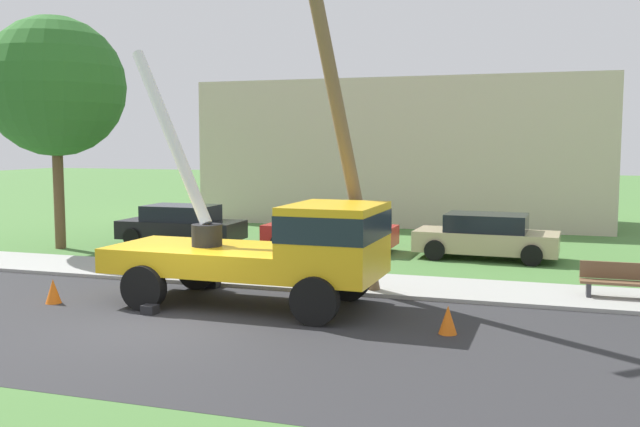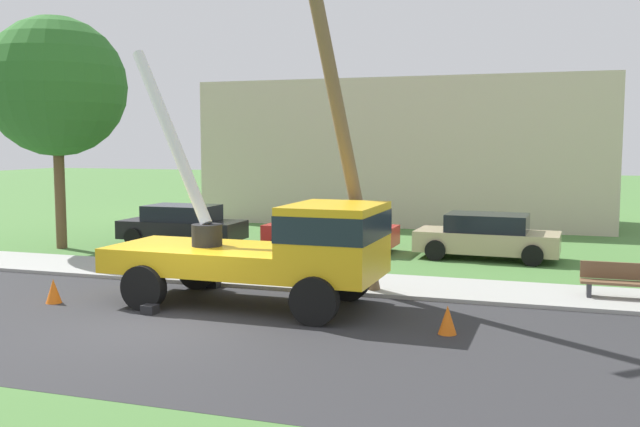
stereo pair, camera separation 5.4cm
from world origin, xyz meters
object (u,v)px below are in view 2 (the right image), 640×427
at_px(leaning_utility_pole, 337,105).
at_px(traffic_cone_behind, 54,291).
at_px(traffic_cone_ahead, 448,320).
at_px(parked_sedan_red, 331,230).
at_px(park_bench, 617,282).
at_px(parked_sedan_black, 182,225).
at_px(utility_truck, 279,245).
at_px(parked_sedan_tan, 487,236).
at_px(roadside_tree_far, 56,87).

bearing_deg(leaning_utility_pole, traffic_cone_behind, -158.69).
bearing_deg(traffic_cone_behind, traffic_cone_ahead, 0.98).
relative_size(parked_sedan_red, park_bench, 2.77).
height_order(parked_sedan_black, park_bench, parked_sedan_black).
relative_size(traffic_cone_ahead, parked_sedan_black, 0.13).
height_order(traffic_cone_ahead, parked_sedan_red, parked_sedan_red).
distance_m(utility_truck, traffic_cone_ahead, 4.17).
distance_m(parked_sedan_red, parked_sedan_tan, 5.18).
xyz_separation_m(traffic_cone_ahead, traffic_cone_behind, (-8.94, -0.15, 0.00)).
height_order(leaning_utility_pole, traffic_cone_behind, leaning_utility_pole).
bearing_deg(parked_sedan_tan, traffic_cone_ahead, -89.67).
height_order(leaning_utility_pole, parked_sedan_black, leaning_utility_pole).
bearing_deg(utility_truck, traffic_cone_ahead, -15.40).
relative_size(parked_sedan_black, parked_sedan_red, 0.99).
distance_m(traffic_cone_ahead, roadside_tree_far, 16.74).
bearing_deg(utility_truck, traffic_cone_behind, -166.47).
relative_size(traffic_cone_behind, parked_sedan_black, 0.13).
xyz_separation_m(traffic_cone_ahead, parked_sedan_red, (-5.23, 9.31, 0.43)).
bearing_deg(utility_truck, parked_sedan_black, 130.74).
xyz_separation_m(parked_sedan_black, parked_sedan_red, (5.49, 0.29, 0.00)).
relative_size(utility_truck, roadside_tree_far, 0.85).
xyz_separation_m(utility_truck, parked_sedan_tan, (3.82, 8.19, -0.70)).
bearing_deg(park_bench, parked_sedan_red, 148.28).
relative_size(parked_sedan_tan, park_bench, 2.80).
relative_size(utility_truck, traffic_cone_ahead, 12.07).
bearing_deg(leaning_utility_pole, parked_sedan_black, 138.98).
xyz_separation_m(parked_sedan_red, parked_sedan_tan, (5.18, -0.05, 0.00)).
height_order(traffic_cone_ahead, park_bench, park_bench).
bearing_deg(roadside_tree_far, parked_sedan_tan, 9.18).
bearing_deg(traffic_cone_behind, parked_sedan_red, 68.62).
height_order(utility_truck, parked_sedan_red, utility_truck).
bearing_deg(leaning_utility_pole, utility_truck, -130.73).
bearing_deg(utility_truck, leaning_utility_pole, 49.27).
distance_m(leaning_utility_pole, parked_sedan_black, 11.06).
relative_size(traffic_cone_ahead, parked_sedan_red, 0.13).
xyz_separation_m(parked_sedan_red, park_bench, (8.56, -5.29, -0.25)).
height_order(traffic_cone_behind, parked_sedan_red, parked_sedan_red).
distance_m(traffic_cone_ahead, parked_sedan_black, 14.02).
height_order(parked_sedan_black, roadside_tree_far, roadside_tree_far).
bearing_deg(parked_sedan_black, parked_sedan_tan, 1.25).
xyz_separation_m(leaning_utility_pole, parked_sedan_red, (-2.35, 7.10, -3.80)).
bearing_deg(traffic_cone_ahead, traffic_cone_behind, -179.02).
bearing_deg(parked_sedan_tan, utility_truck, -114.98).
distance_m(utility_truck, leaning_utility_pole, 3.45).
height_order(utility_truck, parked_sedan_black, utility_truck).
xyz_separation_m(leaning_utility_pole, roadside_tree_far, (-11.40, 4.75, 1.02)).
relative_size(utility_truck, leaning_utility_pole, 0.77).
distance_m(leaning_utility_pole, traffic_cone_behind, 7.75).
distance_m(parked_sedan_tan, roadside_tree_far, 15.20).
bearing_deg(traffic_cone_behind, parked_sedan_tan, 46.65).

